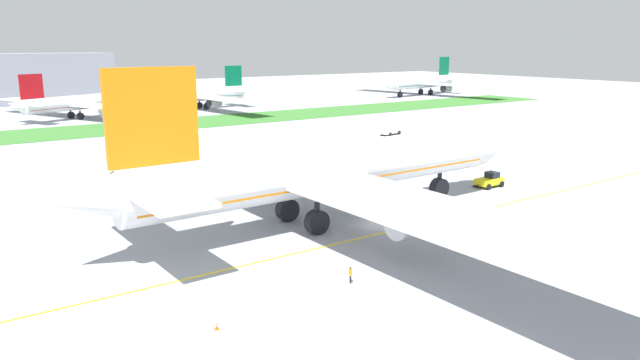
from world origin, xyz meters
The scene contains 12 objects.
ground_plane centered at (0.00, 0.00, 0.00)m, with size 600.00×600.00×0.00m, color #9399A0.
apron_taxi_line centered at (0.00, -2.76, 0.00)m, with size 280.00×0.36×0.01m, color yellow.
grass_median_strip centered at (0.00, 102.36, 0.05)m, with size 320.00×24.00×0.10m, color #38722D.
airliner_foreground centered at (-4.75, 4.57, 6.49)m, with size 61.54×98.15×19.12m.
pushback_tug centered at (26.70, 5.12, 1.04)m, with size 6.24×2.72×2.27m.
ground_crew_wingwalker_port centered at (-13.60, -12.22, 0.95)m, with size 0.39×0.50×1.57m.
traffic_cone_near_nose centered at (-27.48, -13.47, 0.28)m, with size 0.36×0.36×0.58m.
service_truck_baggage_loader centered at (-7.02, 45.59, 1.49)m, with size 5.73×4.02×2.72m.
service_truck_fuel_bowser centered at (49.62, 53.63, 1.67)m, with size 6.47×3.92×3.13m.
parked_airliner_far_centre centered at (-2.23, 130.48, 4.55)m, with size 42.01×68.92×13.41m.
parked_airliner_far_right centered at (35.35, 133.92, 4.76)m, with size 44.26×70.87×14.03m.
parked_airliner_far_outer centered at (137.16, 131.51, 5.36)m, with size 46.68×74.35×15.80m.
Camera 1 is at (-44.87, -52.02, 21.24)m, focal length 33.32 mm.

